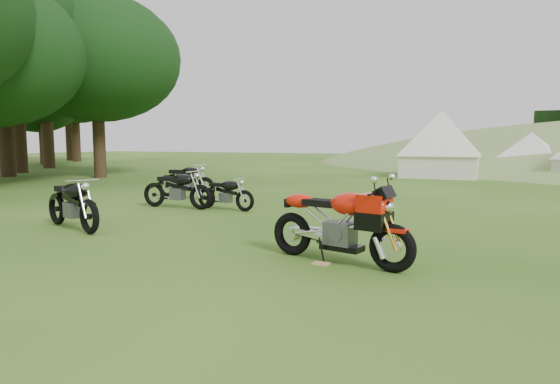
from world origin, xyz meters
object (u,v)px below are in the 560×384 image
at_px(plywood_board, 321,263).
at_px(vintage_moto_d, 177,188).
at_px(vintage_moto_b, 225,193).
at_px(tent_mid, 531,152).
at_px(sport_motorcycle, 339,218).
at_px(tent_left, 441,146).
at_px(vintage_moto_a, 72,202).
at_px(vintage_moto_c, 186,180).

height_order(plywood_board, vintage_moto_d, vintage_moto_d).
height_order(vintage_moto_b, tent_mid, tent_mid).
relative_size(sport_motorcycle, vintage_moto_b, 1.30).
bearing_deg(tent_left, vintage_moto_a, -106.71).
distance_m(plywood_board, vintage_moto_c, 8.28).
relative_size(sport_motorcycle, tent_mid, 0.79).
relative_size(vintage_moto_a, vintage_moto_d, 1.03).
xyz_separation_m(plywood_board, vintage_moto_a, (-5.23, 0.47, 0.52)).
xyz_separation_m(sport_motorcycle, tent_left, (-0.38, 17.56, 0.84)).
xyz_separation_m(vintage_moto_b, tent_mid, (7.73, 16.41, 0.74)).
bearing_deg(plywood_board, tent_left, 90.59).
bearing_deg(plywood_board, vintage_moto_d, 144.60).
relative_size(vintage_moto_d, tent_mid, 0.73).
bearing_deg(tent_left, sport_motorcycle, -89.16).
xyz_separation_m(vintage_moto_c, tent_left, (6.01, 12.27, 0.92)).
height_order(vintage_moto_a, vintage_moto_d, vintage_moto_a).
bearing_deg(vintage_moto_c, vintage_moto_b, -28.45).
xyz_separation_m(vintage_moto_c, tent_mid, (10.03, 14.87, 0.62)).
relative_size(vintage_moto_a, vintage_moto_c, 0.97).
height_order(plywood_board, tent_left, tent_left).
relative_size(vintage_moto_c, tent_left, 0.61).
bearing_deg(vintage_moto_b, tent_mid, 70.07).
xyz_separation_m(sport_motorcycle, vintage_moto_d, (-5.37, 3.50, -0.12)).
distance_m(plywood_board, vintage_moto_a, 5.28).
xyz_separation_m(tent_left, tent_mid, (4.02, 2.61, -0.31)).
distance_m(vintage_moto_b, tent_mid, 18.16).
distance_m(plywood_board, vintage_moto_d, 6.36).
xyz_separation_m(sport_motorcycle, tent_mid, (3.64, 20.17, 0.53)).
relative_size(sport_motorcycle, vintage_moto_a, 1.05).
relative_size(plywood_board, vintage_moto_b, 0.14).
distance_m(sport_motorcycle, vintage_moto_c, 8.30).
bearing_deg(plywood_board, tent_mid, 79.32).
bearing_deg(vintage_moto_d, vintage_moto_a, -93.24).
relative_size(vintage_moto_d, tent_left, 0.58).
bearing_deg(vintage_moto_a, vintage_moto_c, 119.48).
relative_size(vintage_moto_a, vintage_moto_b, 1.24).
height_order(vintage_moto_d, tent_left, tent_left).
height_order(vintage_moto_c, tent_left, tent_left).
height_order(tent_left, tent_mid, tent_left).
bearing_deg(tent_mid, plywood_board, -86.70).
relative_size(vintage_moto_b, vintage_moto_c, 0.78).
xyz_separation_m(sport_motorcycle, vintage_moto_c, (-6.39, 5.30, -0.08)).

